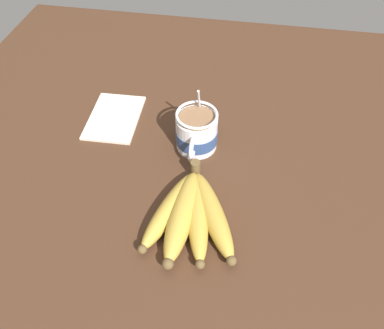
# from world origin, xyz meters

# --- Properties ---
(table) EXTENTS (1.34, 1.34, 0.04)m
(table) POSITION_xyz_m (0.00, 0.00, 0.02)
(table) COLOR #422819
(table) RESTS_ON ground
(coffee_mug) EXTENTS (0.14, 0.09, 0.14)m
(coffee_mug) POSITION_xyz_m (-0.09, -0.02, 0.08)
(coffee_mug) COLOR silver
(coffee_mug) RESTS_ON table
(banana_bunch) EXTENTS (0.23, 0.19, 0.05)m
(banana_bunch) POSITION_xyz_m (0.10, -0.00, 0.06)
(banana_bunch) COLOR brown
(banana_bunch) RESTS_ON table
(napkin) EXTENTS (0.17, 0.12, 0.01)m
(napkin) POSITION_xyz_m (-0.15, -0.23, 0.04)
(napkin) COLOR beige
(napkin) RESTS_ON table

